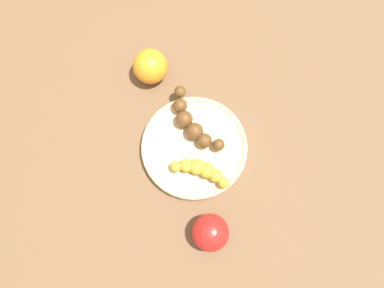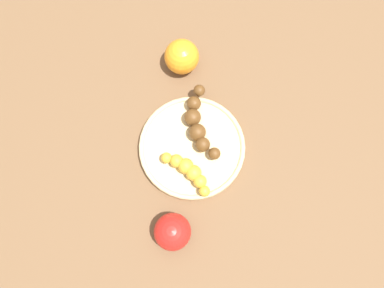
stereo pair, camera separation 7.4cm
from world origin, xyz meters
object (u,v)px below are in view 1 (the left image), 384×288
Objects in this scene: orange_fruit at (148,66)px; banana_overripe at (189,123)px; apple_red at (208,232)px; banana_spotted at (199,170)px; fruit_bowl at (192,147)px.

banana_overripe is at bearing -54.11° from orange_fruit.
banana_spotted is at bearing 99.26° from apple_red.
apple_red is at bearing -152.78° from banana_spotted.
fruit_bowl is 1.56× the size of banana_overripe.
orange_fruit is at bearing 119.98° from fruit_bowl.
banana_spotted is at bearing 67.94° from banana_overripe.
banana_spotted is at bearing -74.00° from fruit_bowl.
fruit_bowl is 2.92× the size of orange_fruit.
banana_overripe reaches higher than fruit_bowl.
apple_red is (0.03, -0.17, 0.02)m from fruit_bowl.
fruit_bowl is 0.18m from apple_red.
apple_red is at bearing -78.64° from fruit_bowl.
orange_fruit is (-0.10, 0.17, 0.03)m from fruit_bowl.
orange_fruit reaches higher than banana_spotted.
fruit_bowl is at bearing -60.02° from orange_fruit.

